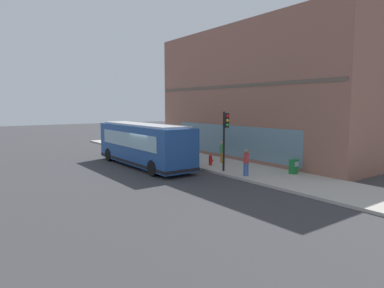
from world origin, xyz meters
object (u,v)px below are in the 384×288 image
at_px(city_bus_nearside, 143,145).
at_px(newspaper_vending_box, 294,166).
at_px(pedestrian_walking_along_curb, 246,161).
at_px(traffic_light_near_corner, 225,130).
at_px(fire_hydrant, 211,160).
at_px(pedestrian_near_hydrant, 143,139).
at_px(pedestrian_near_building_entrance, 222,151).

bearing_deg(city_bus_nearside, newspaper_vending_box, -55.26).
bearing_deg(pedestrian_walking_along_curb, traffic_light_near_corner, 92.10).
bearing_deg(newspaper_vending_box, fire_hydrant, 113.29).
distance_m(traffic_light_near_corner, fire_hydrant, 3.28).
bearing_deg(pedestrian_near_hydrant, traffic_light_near_corner, -93.19).
height_order(fire_hydrant, pedestrian_walking_along_curb, pedestrian_walking_along_curb).
height_order(pedestrian_walking_along_curb, pedestrian_near_hydrant, pedestrian_near_hydrant).
distance_m(city_bus_nearside, pedestrian_near_hydrant, 7.89).
xyz_separation_m(city_bus_nearside, fire_hydrant, (3.62, -3.20, -1.04)).
xyz_separation_m(traffic_light_near_corner, fire_hydrant, (0.65, 2.24, -2.30)).
height_order(city_bus_nearside, newspaper_vending_box, city_bus_nearside).
bearing_deg(newspaper_vending_box, traffic_light_near_corner, 133.64).
xyz_separation_m(fire_hydrant, pedestrian_walking_along_curb, (-0.58, -4.07, 0.55)).
relative_size(traffic_light_near_corner, fire_hydrant, 5.17).
relative_size(pedestrian_near_building_entrance, pedestrian_near_hydrant, 0.88).
xyz_separation_m(fire_hydrant, newspaper_vending_box, (2.29, -5.33, 0.09)).
distance_m(pedestrian_near_building_entrance, pedestrian_walking_along_curb, 4.61).
distance_m(traffic_light_near_corner, pedestrian_near_hydrant, 12.54).
xyz_separation_m(city_bus_nearside, pedestrian_near_hydrant, (3.67, 6.97, -0.34)).
bearing_deg(pedestrian_walking_along_curb, city_bus_nearside, 112.68).
xyz_separation_m(pedestrian_near_building_entrance, pedestrian_walking_along_curb, (-1.78, -4.25, 0.00)).
height_order(pedestrian_near_building_entrance, pedestrian_near_hydrant, pedestrian_near_hydrant).
relative_size(pedestrian_walking_along_curb, pedestrian_near_hydrant, 0.88).
xyz_separation_m(city_bus_nearside, pedestrian_near_building_entrance, (4.82, -3.03, -0.49)).
xyz_separation_m(fire_hydrant, pedestrian_near_building_entrance, (1.20, 0.18, 0.55)).
height_order(traffic_light_near_corner, fire_hydrant, traffic_light_near_corner).
bearing_deg(pedestrian_near_hydrant, pedestrian_walking_along_curb, -92.51).
bearing_deg(city_bus_nearside, pedestrian_near_hydrant, 62.27).
height_order(traffic_light_near_corner, pedestrian_walking_along_curb, traffic_light_near_corner).
bearing_deg(traffic_light_near_corner, fire_hydrant, 73.90).
relative_size(city_bus_nearside, pedestrian_near_hydrant, 5.50).
bearing_deg(traffic_light_near_corner, pedestrian_walking_along_curb, -87.90).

